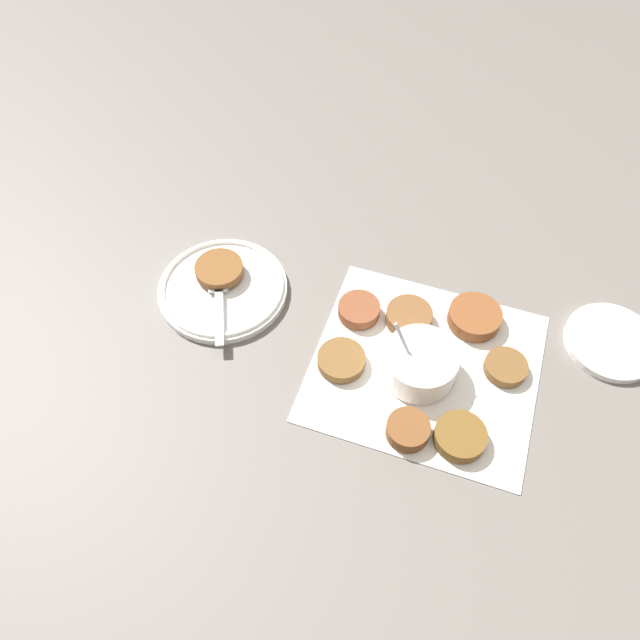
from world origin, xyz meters
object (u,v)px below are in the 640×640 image
Objects in this scene: serving_plate at (223,288)px; extra_saucer at (611,342)px; sauce_bowl at (420,368)px; fritter_on_plate at (219,269)px; fork at (218,293)px.

serving_plate reaches higher than extra_saucer.
serving_plate is 1.48× the size of extra_saucer.
serving_plate is (-0.31, 0.06, -0.02)m from sauce_bowl.
fritter_on_plate is (-0.32, 0.08, 0.00)m from sauce_bowl.
sauce_bowl is 0.28m from extra_saucer.
serving_plate is 0.03m from fritter_on_plate.
extra_saucer is (0.25, 0.13, -0.02)m from sauce_bowl.
fork is (-0.31, 0.05, -0.01)m from sauce_bowl.
extra_saucer is at bearing 6.89° from serving_plate.
serving_plate is at bearing -60.35° from fritter_on_plate.
extra_saucer is (0.56, 0.07, -0.00)m from serving_plate.
fork is 0.57m from extra_saucer.
extra_saucer is (0.56, 0.09, -0.01)m from fork.
fork is (0.00, -0.02, 0.01)m from serving_plate.
serving_plate is 0.57m from extra_saucer.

